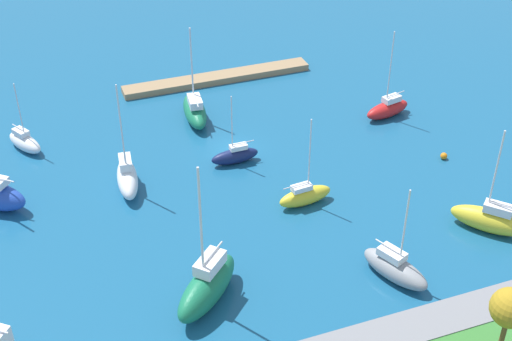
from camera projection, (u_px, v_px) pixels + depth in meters
The scene contains 13 objects.
water at pixel (234, 149), 74.59m from camera, with size 160.00×160.00×0.00m, color #19567F.
pier_dock at pixel (217, 78), 87.47m from camera, with size 23.41×2.44×0.79m, color #997A56.
park_tree_midwest at pixel (510, 308), 47.94m from camera, with size 2.82×2.82×5.70m.
sailboat_yellow_by_breakwater at pixel (305, 195), 66.09m from camera, with size 5.43×2.08×9.02m.
sailboat_white_lone_north at pixel (127, 177), 68.01m from camera, with size 2.71×6.57×11.33m.
sailboat_green_mid_basin at pixel (195, 110), 78.94m from camera, with size 3.15×7.55×10.80m.
sailboat_navy_outer_mooring at pixel (235, 155), 71.98m from camera, with size 5.00×1.51×7.64m.
sailboat_red_along_channel at pixel (388, 108), 79.80m from camera, with size 6.00×3.01×10.28m.
sailboat_yellow_center_basin at pixel (490, 219), 62.70m from camera, with size 6.08×6.43×10.17m.
sailboat_white_east_end at pixel (25, 142), 74.04m from camera, with size 3.89×5.17×7.78m.
sailboat_green_off_beacon at pixel (207, 285), 55.06m from camera, with size 7.37×7.21×12.92m.
sailboat_gray_inner_mooring at pixel (395, 268), 57.62m from camera, with size 4.42×6.55×8.99m.
mooring_buoy_orange at pixel (444, 156), 72.84m from camera, with size 0.71×0.71×0.71m, color orange.
Camera 1 is at (19.73, 60.01, 39.79)m, focal length 49.99 mm.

